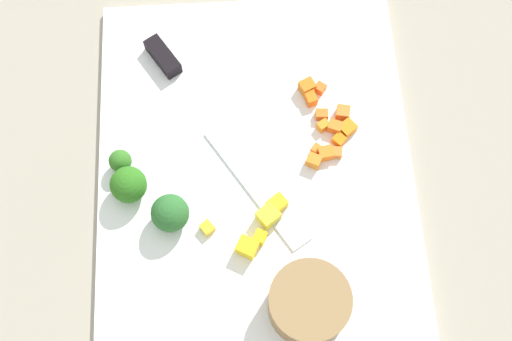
{
  "coord_description": "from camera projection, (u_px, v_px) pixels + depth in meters",
  "views": [
    {
      "loc": [
        0.27,
        -0.02,
        0.73
      ],
      "look_at": [
        0.0,
        0.0,
        0.02
      ],
      "focal_mm": 45.6,
      "sensor_mm": 36.0,
      "label": 1
    }
  ],
  "objects": [
    {
      "name": "cutting_board",
      "position": [
        256.0,
        175.0,
        0.77
      ],
      "size": [
        0.49,
        0.37,
        0.01
      ],
      "primitive_type": "cube",
      "color": "white",
      "rests_on": "ground_plane"
    },
    {
      "name": "broccoli_floret_0",
      "position": [
        129.0,
        185.0,
        0.74
      ],
      "size": [
        0.04,
        0.04,
        0.04
      ],
      "color": "#88B65B",
      "rests_on": "cutting_board"
    },
    {
      "name": "carrot_dice_0",
      "position": [
        314.0,
        161.0,
        0.77
      ],
      "size": [
        0.02,
        0.02,
        0.01
      ],
      "primitive_type": "cube",
      "rotation": [
        0.0,
        0.0,
        1.11
      ],
      "color": "orange",
      "rests_on": "cutting_board"
    },
    {
      "name": "pepper_dice_3",
      "position": [
        262.0,
        237.0,
        0.73
      ],
      "size": [
        0.02,
        0.02,
        0.02
      ],
      "primitive_type": "cube",
      "rotation": [
        0.0,
        0.0,
        2.66
      ],
      "color": "yellow",
      "rests_on": "cutting_board"
    },
    {
      "name": "ground_plane",
      "position": [
        256.0,
        177.0,
        0.78
      ],
      "size": [
        4.0,
        4.0,
        0.0
      ],
      "primitive_type": "plane",
      "color": "#9E9685"
    },
    {
      "name": "pepper_dice_2",
      "position": [
        277.0,
        204.0,
        0.75
      ],
      "size": [
        0.03,
        0.03,
        0.02
      ],
      "primitive_type": "cube",
      "rotation": [
        0.0,
        0.0,
        2.21
      ],
      "color": "yellow",
      "rests_on": "cutting_board"
    },
    {
      "name": "broccoli_floret_2",
      "position": [
        120.0,
        161.0,
        0.76
      ],
      "size": [
        0.03,
        0.03,
        0.03
      ],
      "color": "#95B163",
      "rests_on": "cutting_board"
    },
    {
      "name": "carrot_dice_10",
      "position": [
        335.0,
        127.0,
        0.78
      ],
      "size": [
        0.02,
        0.02,
        0.01
      ],
      "primitive_type": "cube",
      "rotation": [
        0.0,
        0.0,
        1.14
      ],
      "color": "orange",
      "rests_on": "cutting_board"
    },
    {
      "name": "carrot_dice_3",
      "position": [
        347.0,
        128.0,
        0.78
      ],
      "size": [
        0.02,
        0.02,
        0.01
      ],
      "primitive_type": "cube",
      "rotation": [
        0.0,
        0.0,
        2.21
      ],
      "color": "orange",
      "rests_on": "cutting_board"
    },
    {
      "name": "carrot_dice_6",
      "position": [
        307.0,
        87.0,
        0.8
      ],
      "size": [
        0.02,
        0.02,
        0.02
      ],
      "primitive_type": "cube",
      "rotation": [
        0.0,
        0.0,
        2.02
      ],
      "color": "orange",
      "rests_on": "cutting_board"
    },
    {
      "name": "carrot_dice_1",
      "position": [
        343.0,
        113.0,
        0.79
      ],
      "size": [
        0.02,
        0.02,
        0.01
      ],
      "primitive_type": "cube",
      "rotation": [
        0.0,
        0.0,
        2.93
      ],
      "color": "orange",
      "rests_on": "cutting_board"
    },
    {
      "name": "chef_knife",
      "position": [
        202.0,
        108.0,
        0.79
      ],
      "size": [
        0.29,
        0.2,
        0.02
      ],
      "rotation": [
        0.0,
        0.0,
        0.57
      ],
      "color": "silver",
      "rests_on": "cutting_board"
    },
    {
      "name": "carrot_dice_8",
      "position": [
        326.0,
        153.0,
        0.77
      ],
      "size": [
        0.02,
        0.02,
        0.01
      ],
      "primitive_type": "cube",
      "rotation": [
        0.0,
        0.0,
        1.71
      ],
      "color": "orange",
      "rests_on": "cutting_board"
    },
    {
      "name": "carrot_dice_12",
      "position": [
        316.0,
        149.0,
        0.78
      ],
      "size": [
        0.01,
        0.01,
        0.01
      ],
      "primitive_type": "cube",
      "rotation": [
        0.0,
        0.0,
        0.88
      ],
      "color": "orange",
      "rests_on": "cutting_board"
    },
    {
      "name": "carrot_dice_2",
      "position": [
        336.0,
        153.0,
        0.77
      ],
      "size": [
        0.01,
        0.02,
        0.01
      ],
      "primitive_type": "cube",
      "rotation": [
        0.0,
        0.0,
        3.0
      ],
      "color": "orange",
      "rests_on": "cutting_board"
    },
    {
      "name": "pepper_dice_1",
      "position": [
        247.0,
        247.0,
        0.73
      ],
      "size": [
        0.03,
        0.03,
        0.02
      ],
      "primitive_type": "cube",
      "rotation": [
        0.0,
        0.0,
        2.65
      ],
      "color": "yellow",
      "rests_on": "cutting_board"
    },
    {
      "name": "pepper_dice_4",
      "position": [
        268.0,
        216.0,
        0.74
      ],
      "size": [
        0.03,
        0.03,
        0.02
      ],
      "primitive_type": "cube",
      "rotation": [
        0.0,
        0.0,
        2.2
      ],
      "color": "yellow",
      "rests_on": "cutting_board"
    },
    {
      "name": "carrot_dice_9",
      "position": [
        311.0,
        98.0,
        0.8
      ],
      "size": [
        0.02,
        0.02,
        0.01
      ],
      "primitive_type": "cube",
      "rotation": [
        0.0,
        0.0,
        1.87
      ],
      "color": "orange",
      "rests_on": "cutting_board"
    },
    {
      "name": "carrot_dice_5",
      "position": [
        320.0,
        88.0,
        0.8
      ],
      "size": [
        0.02,
        0.02,
        0.01
      ],
      "primitive_type": "cube",
      "rotation": [
        0.0,
        0.0,
        0.94
      ],
      "color": "orange",
      "rests_on": "cutting_board"
    },
    {
      "name": "broccoli_floret_1",
      "position": [
        170.0,
        213.0,
        0.73
      ],
      "size": [
        0.04,
        0.04,
        0.04
      ],
      "color": "#83C36C",
      "rests_on": "cutting_board"
    },
    {
      "name": "carrot_dice_7",
      "position": [
        322.0,
        115.0,
        0.79
      ],
      "size": [
        0.01,
        0.02,
        0.01
      ],
      "primitive_type": "cube",
      "rotation": [
        0.0,
        0.0,
        1.5
      ],
      "color": "orange",
      "rests_on": "cutting_board"
    },
    {
      "name": "carrot_dice_4",
      "position": [
        323.0,
        126.0,
        0.78
      ],
      "size": [
        0.02,
        0.02,
        0.01
      ],
      "primitive_type": "cube",
      "rotation": [
        0.0,
        0.0,
        2.12
      ],
      "color": "orange",
      "rests_on": "cutting_board"
    },
    {
      "name": "prep_bowl",
      "position": [
        309.0,
        303.0,
        0.69
      ],
      "size": [
        0.09,
        0.09,
        0.05
      ],
      "primitive_type": "cylinder",
      "color": "olive",
      "rests_on": "cutting_board"
    },
    {
      "name": "carrot_dice_11",
      "position": [
        339.0,
        140.0,
        0.78
      ],
      "size": [
        0.02,
        0.02,
        0.01
      ],
      "primitive_type": "cube",
      "rotation": [
        0.0,
        0.0,
        2.36
      ],
      "color": "orange",
      "rests_on": "cutting_board"
    },
    {
      "name": "pepper_dice_0",
      "position": [
        207.0,
        228.0,
        0.74
      ],
      "size": [
        0.02,
        0.02,
        0.01
      ],
      "primitive_type": "cube",
      "rotation": [
        0.0,
        0.0,
        0.65
      ],
      "color": "yellow",
      "rests_on": "cutting_board"
    }
  ]
}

